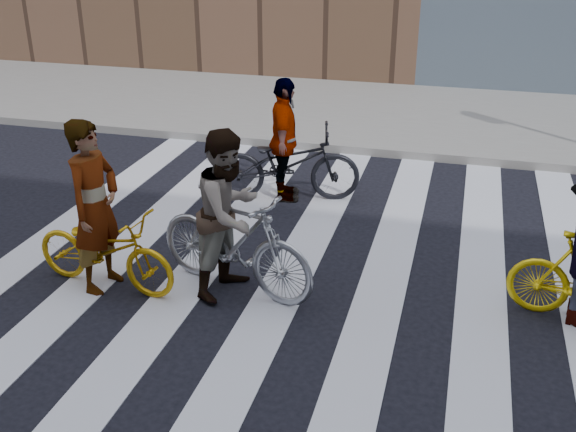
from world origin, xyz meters
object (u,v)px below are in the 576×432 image
at_px(rider_left, 95,207).
at_px(rider_mid, 229,213).
at_px(bike_dark_rear, 287,164).
at_px(bike_yellow_left, 104,250).
at_px(rider_rear, 284,140).
at_px(bike_silver_mid, 235,241).

relative_size(rider_left, rider_mid, 1.04).
bearing_deg(rider_left, bike_dark_rear, -16.72).
bearing_deg(rider_mid, bike_yellow_left, 119.77).
distance_m(rider_left, rider_rear, 3.31).
distance_m(bike_yellow_left, bike_dark_rear, 3.31).
xyz_separation_m(bike_yellow_left, rider_rear, (1.26, 3.05, 0.44)).
xyz_separation_m(bike_silver_mid, rider_left, (-1.49, -0.32, 0.38)).
bearing_deg(bike_yellow_left, bike_dark_rear, -15.93).
bearing_deg(bike_silver_mid, bike_dark_rear, 19.90).
xyz_separation_m(bike_yellow_left, bike_silver_mid, (1.44, 0.32, 0.14)).
bearing_deg(rider_rear, rider_left, 143.12).
xyz_separation_m(bike_silver_mid, bike_dark_rear, (-0.14, 2.73, -0.05)).
relative_size(bike_silver_mid, rider_left, 1.03).
bearing_deg(bike_dark_rear, bike_silver_mid, 169.23).
distance_m(bike_yellow_left, rider_mid, 1.51).
bearing_deg(rider_left, rider_rear, -15.93).
bearing_deg(rider_rear, bike_dark_rear, -103.65).
height_order(rider_left, rider_rear, rider_left).
relative_size(bike_silver_mid, rider_rear, 1.11).
bearing_deg(rider_rear, bike_silver_mid, 170.27).
height_order(bike_silver_mid, rider_mid, rider_mid).
bearing_deg(bike_silver_mid, rider_rear, 20.94).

